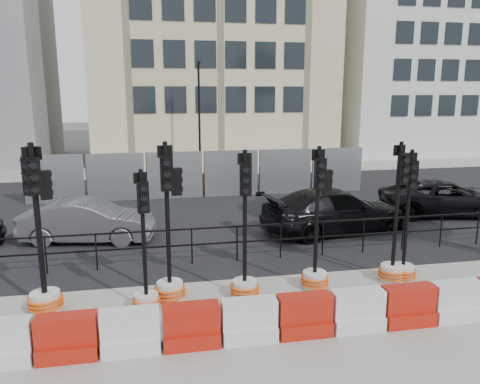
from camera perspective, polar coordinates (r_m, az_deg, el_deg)
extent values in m
plane|color=#51514C|center=(11.56, 0.75, -10.55)|extent=(120.00, 120.00, 0.00)
cube|color=gray|center=(8.94, 4.83, -17.81)|extent=(40.00, 6.00, 0.02)
cube|color=black|center=(18.12, -3.72, -2.02)|extent=(40.00, 14.00, 0.03)
cube|color=gray|center=(26.89, -6.15, 2.64)|extent=(40.00, 4.00, 0.02)
cube|color=beige|center=(33.00, -3.79, 20.13)|extent=(15.00, 10.00, 18.00)
cube|color=silver|center=(37.83, 20.51, 16.88)|extent=(12.00, 9.00, 16.00)
cylinder|color=black|center=(12.57, -22.59, -7.18)|extent=(0.04, 0.04, 1.00)
cylinder|color=black|center=(12.38, -17.11, -7.07)|extent=(0.04, 0.04, 1.00)
cylinder|color=black|center=(12.29, -11.50, -6.89)|extent=(0.04, 0.04, 1.00)
cylinder|color=black|center=(12.33, -5.89, -6.64)|extent=(0.04, 0.04, 1.00)
cylinder|color=black|center=(12.48, -0.36, -6.34)|extent=(0.04, 0.04, 1.00)
cylinder|color=black|center=(12.74, 4.98, -5.99)|extent=(0.04, 0.04, 1.00)
cylinder|color=black|center=(13.11, 10.06, -5.61)|extent=(0.04, 0.04, 1.00)
cylinder|color=black|center=(13.58, 14.82, -5.21)|extent=(0.04, 0.04, 1.00)
cylinder|color=black|center=(14.13, 19.23, -4.81)|extent=(0.04, 0.04, 1.00)
cylinder|color=black|center=(14.75, 23.28, -4.41)|extent=(0.04, 0.04, 1.00)
cylinder|color=black|center=(15.45, 26.98, -4.04)|extent=(0.04, 0.04, 1.00)
cube|color=black|center=(12.34, -0.36, -4.22)|extent=(18.00, 0.04, 0.04)
cube|color=black|center=(12.46, -0.36, -6.12)|extent=(18.00, 0.04, 0.04)
cube|color=gray|center=(20.11, -21.74, 1.43)|extent=(2.30, 0.05, 2.00)
cylinder|color=black|center=(20.36, -24.91, 1.28)|extent=(0.05, 0.05, 2.00)
cube|color=gray|center=(19.79, -14.90, 1.73)|extent=(2.30, 0.05, 2.00)
cylinder|color=black|center=(19.91, -18.21, 1.58)|extent=(0.05, 0.05, 2.00)
cube|color=gray|center=(19.76, -7.95, 2.01)|extent=(2.30, 0.05, 2.00)
cylinder|color=black|center=(19.74, -11.28, 1.88)|extent=(0.05, 0.05, 2.00)
cube|color=gray|center=(20.02, -1.07, 2.26)|extent=(2.30, 0.05, 2.00)
cylinder|color=black|center=(19.86, -4.35, 2.15)|extent=(0.05, 0.05, 2.00)
cube|color=gray|center=(20.56, 5.54, 2.47)|extent=(2.30, 0.05, 2.00)
cylinder|color=black|center=(20.27, 2.41, 2.38)|extent=(0.05, 0.05, 2.00)
cube|color=gray|center=(21.36, 11.73, 2.64)|extent=(2.30, 0.05, 2.00)
cylinder|color=black|center=(20.95, 8.82, 2.56)|extent=(0.05, 0.05, 2.00)
cube|color=#D4510E|center=(21.40, -15.63, 0.82)|extent=(1.00, 0.40, 0.80)
cube|color=#D4510E|center=(21.32, -10.27, 1.04)|extent=(1.00, 0.40, 0.80)
cube|color=#D4510E|center=(21.43, -4.92, 1.25)|extent=(1.00, 0.40, 0.80)
cube|color=#D4510E|center=(21.73, 0.34, 1.45)|extent=(1.00, 0.40, 0.80)
cube|color=#D4510E|center=(22.20, 5.41, 1.63)|extent=(1.00, 0.40, 0.80)
cube|color=#D4510E|center=(22.83, 10.24, 1.78)|extent=(1.00, 0.40, 0.80)
cylinder|color=black|center=(25.61, -4.98, 8.92)|extent=(0.12, 0.12, 6.00)
cube|color=black|center=(25.36, -5.05, 15.44)|extent=(0.12, 0.50, 0.12)
cube|color=white|center=(9.14, -27.02, -17.48)|extent=(1.00, 0.50, 0.30)
cube|color=red|center=(8.90, -20.20, -17.68)|extent=(1.00, 0.50, 0.30)
cube|color=red|center=(8.72, -20.40, -15.39)|extent=(1.00, 0.35, 0.50)
cube|color=white|center=(8.79, -13.10, -17.63)|extent=(1.00, 0.50, 0.30)
cube|color=white|center=(8.60, -13.24, -15.31)|extent=(1.00, 0.35, 0.50)
cube|color=red|center=(8.79, -5.93, -17.33)|extent=(1.00, 0.50, 0.30)
cube|color=red|center=(8.60, -5.99, -15.01)|extent=(1.00, 0.35, 0.50)
cube|color=white|center=(8.93, 1.10, -16.78)|extent=(1.00, 0.50, 0.30)
cube|color=white|center=(8.74, 1.11, -14.49)|extent=(1.00, 0.35, 0.50)
cube|color=red|center=(9.18, 7.78, -16.03)|extent=(1.00, 0.50, 0.30)
cube|color=red|center=(8.99, 7.86, -13.79)|extent=(1.00, 0.35, 0.50)
cube|color=white|center=(9.54, 13.99, -15.15)|extent=(1.00, 0.50, 0.30)
cube|color=white|center=(9.36, 14.12, -12.97)|extent=(1.00, 0.35, 0.50)
cube|color=red|center=(9.99, 19.64, -14.19)|extent=(1.00, 0.50, 0.30)
cube|color=red|center=(9.83, 19.81, -12.09)|extent=(1.00, 0.35, 0.50)
cube|color=white|center=(10.54, 24.70, -13.21)|extent=(1.00, 0.50, 0.30)
cube|color=white|center=(10.38, 24.90, -11.20)|extent=(1.00, 0.35, 0.50)
cylinder|color=silver|center=(10.71, -22.57, -12.22)|extent=(0.57, 0.57, 0.43)
torus|color=#EF550D|center=(10.74, -22.53, -12.64)|extent=(0.69, 0.69, 0.05)
torus|color=#EF550D|center=(10.71, -22.57, -12.22)|extent=(0.69, 0.69, 0.05)
torus|color=#EF550D|center=(10.68, -22.60, -11.81)|extent=(0.69, 0.69, 0.05)
cylinder|color=black|center=(10.15, -23.35, -3.42)|extent=(0.10, 0.10, 3.19)
cube|color=black|center=(9.85, -24.21, 1.76)|extent=(0.29, 0.23, 0.74)
cylinder|color=black|center=(9.82, -24.35, 0.33)|extent=(0.17, 0.10, 0.16)
cylinder|color=black|center=(9.78, -24.47, 1.67)|extent=(0.17, 0.10, 0.16)
cylinder|color=black|center=(9.74, -24.60, 3.02)|extent=(0.17, 0.10, 0.16)
cube|color=black|center=(9.95, -23.83, 4.38)|extent=(0.31, 0.14, 0.26)
cylinder|color=silver|center=(10.70, -22.68, -12.26)|extent=(0.57, 0.57, 0.43)
torus|color=#EF550D|center=(10.73, -22.64, -12.68)|extent=(0.69, 0.69, 0.05)
torus|color=#EF550D|center=(10.70, -22.68, -12.26)|extent=(0.69, 0.69, 0.05)
torus|color=#EF550D|center=(10.67, -22.72, -11.84)|extent=(0.69, 0.69, 0.05)
cylinder|color=black|center=(10.14, -23.47, -3.45)|extent=(0.10, 0.10, 3.19)
cube|color=black|center=(9.82, -23.84, 1.76)|extent=(0.29, 0.23, 0.74)
cylinder|color=black|center=(9.77, -23.66, 0.34)|extent=(0.17, 0.10, 0.16)
cylinder|color=black|center=(9.73, -23.78, 1.68)|extent=(0.17, 0.10, 0.16)
cylinder|color=black|center=(9.70, -23.90, 3.04)|extent=(0.17, 0.10, 0.16)
cube|color=black|center=(9.94, -24.20, 4.34)|extent=(0.31, 0.14, 0.26)
cube|color=black|center=(10.00, -22.63, 0.80)|extent=(0.25, 0.20, 0.58)
cylinder|color=silver|center=(10.17, -11.32, -13.01)|extent=(0.49, 0.49, 0.36)
torus|color=#EF550D|center=(10.20, -11.30, -13.38)|extent=(0.59, 0.59, 0.05)
torus|color=#EF550D|center=(10.17, -11.32, -13.01)|extent=(0.59, 0.59, 0.05)
torus|color=#EF550D|center=(10.14, -11.34, -12.64)|extent=(0.59, 0.59, 0.05)
cylinder|color=black|center=(9.65, -11.68, -5.22)|extent=(0.08, 0.08, 2.71)
cube|color=black|center=(9.33, -11.74, -0.64)|extent=(0.24, 0.18, 0.63)
cylinder|color=black|center=(9.31, -11.58, -1.92)|extent=(0.14, 0.08, 0.14)
cylinder|color=black|center=(9.27, -11.63, -0.73)|extent=(0.14, 0.08, 0.14)
cylinder|color=black|center=(9.22, -11.69, 0.48)|extent=(0.14, 0.08, 0.14)
cube|color=black|center=(9.42, -12.07, 1.71)|extent=(0.27, 0.09, 0.22)
cylinder|color=silver|center=(10.52, -8.53, -11.84)|extent=(0.57, 0.57, 0.42)
torus|color=#EF550D|center=(10.55, -8.52, -12.25)|extent=(0.68, 0.68, 0.05)
torus|color=#EF550D|center=(10.52, -8.53, -11.84)|extent=(0.68, 0.68, 0.05)
torus|color=#EF550D|center=(10.49, -8.55, -11.42)|extent=(0.68, 0.68, 0.05)
cylinder|color=black|center=(9.96, -8.84, -2.96)|extent=(0.09, 0.09, 3.16)
cube|color=black|center=(9.63, -8.94, 2.29)|extent=(0.26, 0.17, 0.74)
cylinder|color=black|center=(9.59, -8.84, 0.85)|extent=(0.16, 0.06, 0.16)
cylinder|color=black|center=(9.55, -8.88, 2.21)|extent=(0.16, 0.06, 0.16)
cylinder|color=black|center=(9.51, -8.93, 3.58)|extent=(0.16, 0.06, 0.16)
cube|color=black|center=(9.75, -9.15, 4.91)|extent=(0.32, 0.06, 0.25)
cube|color=black|center=(9.81, -7.76, 1.27)|extent=(0.22, 0.15, 0.58)
cylinder|color=silver|center=(10.54, 0.57, -11.72)|extent=(0.54, 0.54, 0.40)
torus|color=#EF550D|center=(10.57, 0.57, -12.11)|extent=(0.65, 0.65, 0.05)
torus|color=#EF550D|center=(10.54, 0.57, -11.72)|extent=(0.65, 0.65, 0.05)
torus|color=#EF550D|center=(10.50, 0.57, -11.32)|extent=(0.65, 0.65, 0.05)
cylinder|color=black|center=(9.99, 0.59, -3.34)|extent=(0.09, 0.09, 2.99)
cube|color=black|center=(9.67, 0.69, 1.58)|extent=(0.25, 0.16, 0.70)
cylinder|color=black|center=(9.64, 0.74, 0.22)|extent=(0.15, 0.06, 0.15)
cylinder|color=black|center=(9.60, 0.74, 1.50)|extent=(0.15, 0.06, 0.15)
cylinder|color=black|center=(9.56, 0.75, 2.79)|extent=(0.15, 0.06, 0.15)
cube|color=black|center=(9.78, 0.57, 4.07)|extent=(0.30, 0.05, 0.24)
cylinder|color=silver|center=(11.12, 9.07, -10.54)|extent=(0.54, 0.54, 0.40)
torus|color=#EF550D|center=(11.15, 9.06, -10.92)|extent=(0.65, 0.65, 0.05)
torus|color=#EF550D|center=(11.12, 9.07, -10.54)|extent=(0.65, 0.65, 0.05)
torus|color=#EF550D|center=(11.09, 9.09, -10.16)|extent=(0.65, 0.65, 0.05)
cylinder|color=black|center=(10.61, 9.37, -2.54)|extent=(0.09, 0.09, 3.00)
cube|color=black|center=(10.30, 9.74, 2.15)|extent=(0.25, 0.15, 0.70)
cylinder|color=black|center=(10.27, 9.84, 0.86)|extent=(0.15, 0.06, 0.15)
cylinder|color=black|center=(10.23, 9.88, 2.07)|extent=(0.15, 0.06, 0.15)
cylinder|color=black|center=(10.19, 9.93, 3.29)|extent=(0.15, 0.06, 0.15)
cube|color=black|center=(10.41, 9.51, 4.49)|extent=(0.30, 0.04, 0.24)
cube|color=black|center=(10.52, 10.54, 1.21)|extent=(0.21, 0.14, 0.55)
cylinder|color=silver|center=(12.08, 19.22, -9.24)|extent=(0.52, 0.52, 0.38)
torus|color=#EF550D|center=(12.11, 19.20, -9.58)|extent=(0.62, 0.62, 0.05)
torus|color=#EF550D|center=(12.08, 19.22, -9.24)|extent=(0.62, 0.62, 0.05)
torus|color=#EF550D|center=(12.06, 19.25, -8.90)|extent=(0.62, 0.62, 0.05)
cylinder|color=black|center=(11.63, 19.75, -2.16)|extent=(0.09, 0.09, 2.88)
cube|color=black|center=(11.35, 20.26, 1.93)|extent=(0.25, 0.18, 0.67)
cylinder|color=black|center=(11.31, 20.31, 0.80)|extent=(0.15, 0.08, 0.14)
cylinder|color=black|center=(11.28, 20.39, 1.86)|extent=(0.15, 0.08, 0.14)
cylinder|color=black|center=(11.24, 20.47, 2.92)|extent=(0.15, 0.08, 0.14)
cube|color=black|center=(11.45, 20.11, 3.98)|extent=(0.29, 0.09, 0.23)
cylinder|color=silver|center=(11.94, 18.04, -9.37)|extent=(0.55, 0.55, 0.41)
torus|color=#EF550D|center=(11.97, 18.02, -9.73)|extent=(0.66, 0.66, 0.05)
torus|color=#EF550D|center=(11.94, 18.04, -9.37)|extent=(0.66, 0.66, 0.05)
torus|color=#EF550D|center=(11.91, 18.07, -9.00)|extent=(0.66, 0.66, 0.05)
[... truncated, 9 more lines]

